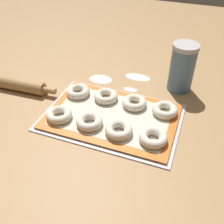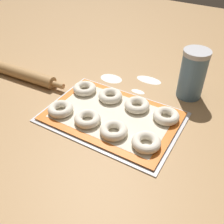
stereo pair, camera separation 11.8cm
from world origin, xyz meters
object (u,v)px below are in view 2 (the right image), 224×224
(bagel_front_far_left, at_px, (61,109))
(bagel_back_mid_right, at_px, (137,105))
(bagel_front_mid_right, at_px, (114,130))
(bagel_back_far_right, at_px, (166,116))
(bagel_back_far_left, at_px, (85,89))
(baking_tray, at_px, (112,117))
(bagel_front_far_right, at_px, (146,142))
(rolling_pin, at_px, (17,72))
(bagel_front_mid_left, at_px, (87,119))
(bagel_back_mid_left, at_px, (110,96))
(flour_canister, at_px, (193,74))

(bagel_front_far_left, distance_m, bagel_back_mid_right, 0.26)
(bagel_front_mid_right, bearing_deg, bagel_back_far_right, 52.39)
(bagel_back_far_left, xyz_separation_m, bagel_back_mid_right, (0.21, 0.01, 0.00))
(bagel_back_mid_right, bearing_deg, baking_tray, -125.64)
(bagel_front_far_right, bearing_deg, bagel_back_mid_right, 124.81)
(bagel_front_mid_right, xyz_separation_m, rolling_pin, (-0.52, 0.10, -0.00))
(bagel_front_far_left, bearing_deg, baking_tray, 25.21)
(bagel_front_far_right, xyz_separation_m, bagel_back_mid_right, (-0.10, 0.15, 0.00))
(bagel_front_mid_left, bearing_deg, bagel_back_mid_left, 90.82)
(bagel_back_mid_left, distance_m, bagel_back_mid_right, 0.11)
(bagel_back_far_left, bearing_deg, bagel_back_mid_right, 1.89)
(bagel_back_mid_right, bearing_deg, bagel_front_mid_left, -125.62)
(bagel_front_mid_left, distance_m, rolling_pin, 0.43)
(bagel_front_mid_left, distance_m, bagel_front_far_right, 0.21)
(bagel_back_mid_left, xyz_separation_m, flour_canister, (0.23, 0.18, 0.07))
(baking_tray, relative_size, flour_canister, 2.47)
(bagel_back_far_left, height_order, flour_canister, flour_canister)
(bagel_back_mid_right, bearing_deg, bagel_back_mid_left, 179.50)
(bagel_front_mid_right, height_order, bagel_back_far_left, same)
(bagel_front_far_right, bearing_deg, bagel_back_mid_left, 144.75)
(bagel_back_mid_left, relative_size, flour_canister, 0.47)
(baking_tray, distance_m, bagel_back_far_left, 0.18)
(bagel_front_mid_right, distance_m, rolling_pin, 0.53)
(bagel_back_mid_left, relative_size, rolling_pin, 0.18)
(bagel_back_far_right, bearing_deg, baking_tray, -156.15)
(bagel_front_far_right, relative_size, bagel_back_mid_left, 1.00)
(bagel_front_far_left, height_order, bagel_front_mid_left, same)
(bagel_front_far_left, xyz_separation_m, bagel_back_mid_right, (0.21, 0.15, 0.00))
(flour_canister, relative_size, rolling_pin, 0.39)
(bagel_front_mid_left, distance_m, flour_canister, 0.41)
(bagel_front_far_left, xyz_separation_m, bagel_front_mid_right, (0.21, -0.00, 0.00))
(bagel_back_mid_left, distance_m, rolling_pin, 0.42)
(bagel_back_far_left, height_order, bagel_back_mid_right, same)
(bagel_front_mid_left, distance_m, bagel_back_far_left, 0.18)
(bagel_front_mid_right, bearing_deg, bagel_front_far_left, 179.90)
(bagel_back_mid_right, bearing_deg, flour_canister, 55.29)
(bagel_front_mid_left, bearing_deg, bagel_back_far_left, 127.98)
(bagel_back_mid_left, xyz_separation_m, bagel_back_mid_right, (0.11, -0.00, 0.00))
(bagel_front_far_left, distance_m, rolling_pin, 0.33)
(bagel_front_far_left, bearing_deg, rolling_pin, 161.91)
(bagel_front_mid_left, relative_size, bagel_back_far_right, 1.00)
(bagel_back_mid_right, distance_m, bagel_back_far_right, 0.11)
(bagel_back_far_left, bearing_deg, bagel_front_far_right, -23.87)
(bagel_front_mid_right, xyz_separation_m, flour_canister, (0.13, 0.33, 0.07))
(bagel_back_mid_left, bearing_deg, bagel_front_far_left, -124.77)
(baking_tray, bearing_deg, bagel_back_mid_left, 124.17)
(bagel_front_far_right, height_order, flour_canister, flour_canister)
(bagel_front_mid_right, bearing_deg, bagel_back_far_left, 145.48)
(bagel_back_far_right, bearing_deg, bagel_front_mid_left, -146.27)
(baking_tray, bearing_deg, bagel_front_far_left, -154.79)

